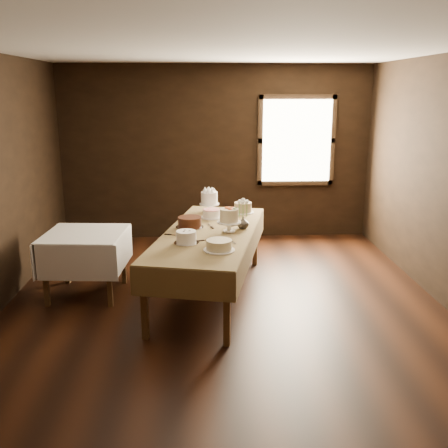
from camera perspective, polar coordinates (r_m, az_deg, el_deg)
floor at (r=5.82m, az=0.09°, el=-9.58°), size 5.00×6.00×0.01m
ceiling at (r=5.32m, az=0.10°, el=19.06°), size 5.00×6.00×0.01m
wall_back at (r=8.36m, az=-0.89°, el=7.90°), size 5.00×0.02×2.80m
wall_front at (r=2.52m, az=3.38°, el=-8.69°), size 5.00×0.02×2.80m
window at (r=8.42m, az=8.11°, el=9.17°), size 1.10×0.05×1.30m
display_table at (r=5.98m, az=-1.64°, el=-1.39°), size 1.54×2.73×0.80m
side_table at (r=6.26m, az=-15.28°, el=-1.77°), size 0.97×0.97×0.77m
cake_meringue at (r=6.90m, az=-1.65°, el=2.41°), size 0.27×0.27×0.28m
cake_speckled at (r=6.86m, az=2.12°, el=1.82°), size 0.32×0.32×0.14m
cake_lattice at (r=6.59m, az=-1.42°, el=1.11°), size 0.28×0.28×0.10m
cake_chocolate at (r=6.12m, az=-3.85°, el=0.16°), size 0.34×0.34×0.13m
cake_flowers at (r=5.92m, az=0.57°, el=0.29°), size 0.31×0.31×0.29m
cake_swirl at (r=5.50m, az=-4.23°, el=-1.52°), size 0.27×0.27×0.14m
cake_cream at (r=5.25m, az=-0.55°, el=-2.42°), size 0.33×0.33×0.11m
cake_server_a at (r=5.63m, az=-1.54°, el=-1.76°), size 0.23×0.10×0.01m
cake_server_b at (r=5.53m, az=1.05°, el=-2.06°), size 0.09×0.24×0.01m
cake_server_c at (r=6.22m, az=-1.61°, el=-0.13°), size 0.08×0.24×0.01m
cake_server_d at (r=6.23m, az=1.71°, el=-0.12°), size 0.23×0.12×0.01m
cake_server_e at (r=5.81m, az=-5.19°, el=-1.28°), size 0.23×0.11×0.01m
flower_vase at (r=6.07m, az=2.13°, el=0.15°), size 0.19×0.19×0.15m
flower_bouquet at (r=6.02m, az=2.15°, el=1.93°), size 0.14×0.14×0.20m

